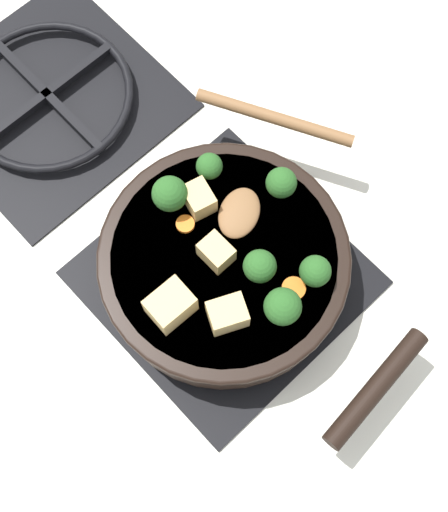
{
  "coord_description": "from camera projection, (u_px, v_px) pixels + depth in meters",
  "views": [
    {
      "loc": [
        -0.19,
        -0.2,
        0.88
      ],
      "look_at": [
        0.0,
        0.0,
        0.09
      ],
      "focal_mm": 50.0,
      "sensor_mm": 36.0,
      "label": 1
    }
  ],
  "objects": [
    {
      "name": "tofu_cube_center_large",
      "position": [
        170.0,
        305.0,
        0.8
      ],
      "size": [
        0.05,
        0.04,
        0.04
      ],
      "primitive_type": "cube",
      "rotation": [
        0.0,
        0.0,
        6.25
      ],
      "color": "#DBB770",
      "rests_on": "skillet_pan"
    },
    {
      "name": "broccoli_floret_north_edge",
      "position": [
        260.0,
        266.0,
        0.81
      ],
      "size": [
        0.04,
        0.04,
        0.05
      ],
      "color": "#709956",
      "rests_on": "skillet_pan"
    },
    {
      "name": "wooden_spoon",
      "position": [
        259.0,
        161.0,
        0.87
      ],
      "size": [
        0.22,
        0.19,
        0.02
      ],
      "color": "brown",
      "rests_on": "skillet_pan"
    },
    {
      "name": "skillet_pan",
      "position": [
        225.0,
        264.0,
        0.87
      ],
      "size": [
        0.3,
        0.4,
        0.06
      ],
      "color": "black",
      "rests_on": "front_burner_grate"
    },
    {
      "name": "tofu_cube_west_chunk",
      "position": [
        199.0,
        199.0,
        0.85
      ],
      "size": [
        0.04,
        0.04,
        0.03
      ],
      "primitive_type": "cube",
      "rotation": [
        0.0,
        0.0,
        4.46
      ],
      "color": "#DBB770",
      "rests_on": "skillet_pan"
    },
    {
      "name": "broccoli_floret_south_cluster",
      "position": [
        209.0,
        166.0,
        0.85
      ],
      "size": [
        0.03,
        0.03,
        0.04
      ],
      "color": "#709956",
      "rests_on": "skillet_pan"
    },
    {
      "name": "front_burner_grate",
      "position": [
        224.0,
        275.0,
        0.91
      ],
      "size": [
        0.31,
        0.31,
        0.03
      ],
      "color": "black",
      "rests_on": "ground_plane"
    },
    {
      "name": "carrot_slice_near_center",
      "position": [
        294.0,
        289.0,
        0.83
      ],
      "size": [
        0.03,
        0.03,
        0.01
      ],
      "primitive_type": "cylinder",
      "color": "orange",
      "rests_on": "skillet_pan"
    },
    {
      "name": "rear_burner_grate",
      "position": [
        48.0,
        98.0,
        1.0
      ],
      "size": [
        0.31,
        0.31,
        0.03
      ],
      "color": "black",
      "rests_on": "ground_plane"
    },
    {
      "name": "ground_plane",
      "position": [
        224.0,
        278.0,
        0.93
      ],
      "size": [
        2.4,
        2.4,
        0.0
      ],
      "primitive_type": "plane",
      "color": "silver"
    },
    {
      "name": "carrot_slice_orange_thin",
      "position": [
        185.0,
        224.0,
        0.85
      ],
      "size": [
        0.02,
        0.02,
        0.01
      ],
      "primitive_type": "cylinder",
      "color": "orange",
      "rests_on": "skillet_pan"
    },
    {
      "name": "tofu_cube_near_handle",
      "position": [
        227.0,
        314.0,
        0.8
      ],
      "size": [
        0.05,
        0.05,
        0.03
      ],
      "primitive_type": "cube",
      "rotation": [
        0.0,
        0.0,
        5.84
      ],
      "color": "#DBB770",
      "rests_on": "skillet_pan"
    },
    {
      "name": "broccoli_floret_near_spoon",
      "position": [
        280.0,
        309.0,
        0.79
      ],
      "size": [
        0.04,
        0.04,
        0.05
      ],
      "color": "#709956",
      "rests_on": "skillet_pan"
    },
    {
      "name": "broccoli_floret_east_rim",
      "position": [
        169.0,
        195.0,
        0.84
      ],
      "size": [
        0.04,
        0.04,
        0.05
      ],
      "color": "#709956",
      "rests_on": "skillet_pan"
    },
    {
      "name": "broccoli_floret_center_top",
      "position": [
        315.0,
        271.0,
        0.81
      ],
      "size": [
        0.04,
        0.04,
        0.04
      ],
      "color": "#709956",
      "rests_on": "skillet_pan"
    },
    {
      "name": "broccoli_floret_west_rim",
      "position": [
        281.0,
        183.0,
        0.85
      ],
      "size": [
        0.04,
        0.04,
        0.04
      ],
      "color": "#709956",
      "rests_on": "skillet_pan"
    },
    {
      "name": "tofu_cube_east_chunk",
      "position": [
        216.0,
        252.0,
        0.83
      ],
      "size": [
        0.03,
        0.04,
        0.03
      ],
      "primitive_type": "cube",
      "rotation": [
        0.0,
        0.0,
        4.71
      ],
      "color": "#DBB770",
      "rests_on": "skillet_pan"
    }
  ]
}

